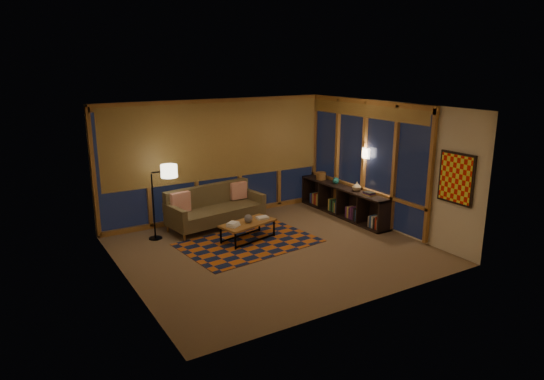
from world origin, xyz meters
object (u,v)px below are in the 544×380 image
sofa (216,208)px  bookshelf (343,201)px  floor_lamp (153,203)px  coffee_table (248,231)px

sofa → bookshelf: 2.96m
sofa → floor_lamp: bearing=173.5°
floor_lamp → bookshelf: floor_lamp is taller
floor_lamp → bookshelf: size_ratio=0.54×
sofa → bookshelf: size_ratio=0.75×
bookshelf → coffee_table: bearing=-173.9°
sofa → bookshelf: (2.85, -0.81, -0.08)m
coffee_table → floor_lamp: size_ratio=0.75×
sofa → floor_lamp: size_ratio=1.38×
floor_lamp → sofa: bearing=9.0°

